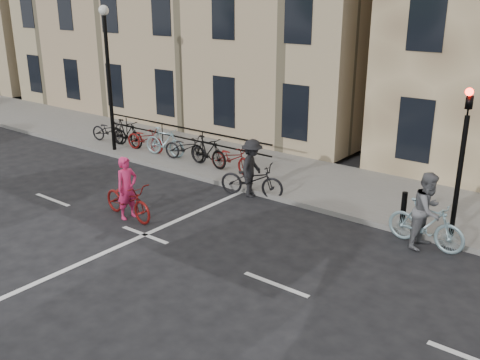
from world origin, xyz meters
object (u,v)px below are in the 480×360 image
Objects in this scene: cyclist_grey at (427,217)px; cyclist_pink at (128,197)px; traffic_light at (463,145)px; lamp_post at (108,61)px; cyclist_dark at (252,174)px.

cyclist_pink is at bearing 120.42° from cyclist_grey.
traffic_light is 1.98× the size of cyclist_grey.
traffic_light is at bearing -0.27° from lamp_post.
traffic_light is at bearing -57.17° from cyclist_pink.
traffic_light is 1.87× the size of cyclist_dark.
cyclist_grey reaches higher than cyclist_dark.
cyclist_dark reaches higher than cyclist_pink.
lamp_post is 7.19m from cyclist_pink.
cyclist_dark is at bearing 93.65° from cyclist_grey.
traffic_light reaches higher than cyclist_grey.
cyclist_grey is at bearing -123.42° from traffic_light.
cyclist_dark is (1.64, 3.39, 0.10)m from cyclist_pink.
traffic_light is at bearing -27.59° from cyclist_grey.
cyclist_dark is (-5.32, 0.20, -0.06)m from cyclist_grey.
cyclist_pink is 3.76m from cyclist_dark.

